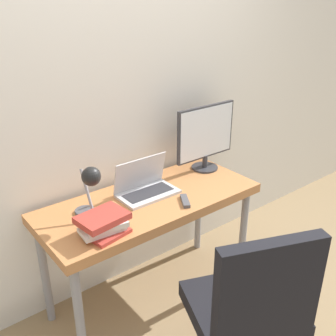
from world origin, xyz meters
TOP-DOWN VIEW (x-y plane):
  - ground_plane at (0.00, 0.00)m, footprint 12.00×12.00m
  - wall_back at (0.00, 0.65)m, footprint 8.00×0.05m
  - desk at (0.00, 0.29)m, footprint 1.38×0.58m
  - laptop at (0.01, 0.36)m, footprint 0.37×0.22m
  - monitor at (0.57, 0.41)m, footprint 0.49×0.19m
  - desk_lamp at (-0.39, 0.29)m, footprint 0.11×0.23m
  - office_chair at (-0.01, -0.55)m, footprint 0.67×0.66m
  - book_stack at (-0.41, 0.13)m, footprint 0.27×0.23m
  - tv_remote at (0.14, 0.12)m, footprint 0.11×0.15m

SIDE VIEW (x-z plane):
  - ground_plane at x=0.00m, z-range 0.00..0.00m
  - office_chair at x=-0.01m, z-range 0.05..1.04m
  - desk at x=0.00m, z-range 0.31..1.07m
  - tv_remote at x=0.14m, z-range 0.77..0.79m
  - laptop at x=0.01m, z-range 0.70..0.93m
  - book_stack at x=-0.41m, z-range 0.77..0.88m
  - desk_lamp at x=-0.39m, z-range 0.83..1.16m
  - monitor at x=0.57m, z-range 0.79..1.25m
  - wall_back at x=0.00m, z-range 0.00..2.60m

